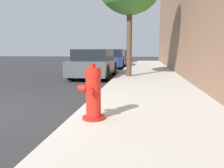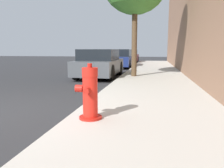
{
  "view_description": "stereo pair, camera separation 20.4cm",
  "coord_description": "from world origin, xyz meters",
  "px_view_note": "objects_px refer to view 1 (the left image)",
  "views": [
    {
      "loc": [
        2.84,
        -3.68,
        1.24
      ],
      "look_at": [
        2.19,
        0.83,
        0.54
      ],
      "focal_mm": 35.0,
      "sensor_mm": 36.0,
      "label": 1
    },
    {
      "loc": [
        3.04,
        -3.65,
        1.24
      ],
      "look_at": [
        2.19,
        0.83,
        0.54
      ],
      "focal_mm": 35.0,
      "sensor_mm": 36.0,
      "label": 2
    }
  ],
  "objects_px": {
    "parked_car_mid": "(113,59)",
    "fire_hydrant": "(93,94)",
    "parked_car_near": "(94,64)",
    "parked_car_far": "(120,57)"
  },
  "relations": [
    {
      "from": "parked_car_mid",
      "to": "fire_hydrant",
      "type": "bearing_deg",
      "value": -83.62
    },
    {
      "from": "parked_car_near",
      "to": "parked_car_far",
      "type": "relative_size",
      "value": 0.92
    },
    {
      "from": "fire_hydrant",
      "to": "parked_car_mid",
      "type": "distance_m",
      "value": 12.7
    },
    {
      "from": "parked_car_near",
      "to": "parked_car_mid",
      "type": "height_order",
      "value": "parked_car_mid"
    },
    {
      "from": "fire_hydrant",
      "to": "parked_car_near",
      "type": "height_order",
      "value": "parked_car_near"
    },
    {
      "from": "fire_hydrant",
      "to": "parked_car_mid",
      "type": "relative_size",
      "value": 0.21
    },
    {
      "from": "parked_car_near",
      "to": "fire_hydrant",
      "type": "bearing_deg",
      "value": -77.46
    },
    {
      "from": "fire_hydrant",
      "to": "parked_car_mid",
      "type": "height_order",
      "value": "parked_car_mid"
    },
    {
      "from": "fire_hydrant",
      "to": "parked_car_near",
      "type": "distance_m",
      "value": 6.76
    },
    {
      "from": "fire_hydrant",
      "to": "parked_car_far",
      "type": "relative_size",
      "value": 0.21
    }
  ]
}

